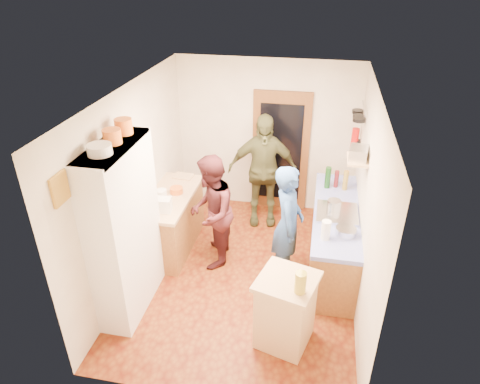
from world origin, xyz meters
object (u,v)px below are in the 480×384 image
(hutch_body, at_px, (125,231))
(person_left, at_px, (214,211))
(person_hob, at_px, (290,225))
(right_counter_base, at_px, (333,239))
(person_back, at_px, (263,171))
(island_base, at_px, (285,312))

(hutch_body, relative_size, person_left, 1.31)
(person_hob, distance_m, person_left, 1.10)
(right_counter_base, height_order, person_hob, person_hob)
(right_counter_base, height_order, person_back, person_back)
(person_hob, bearing_deg, hutch_body, 111.77)
(hutch_body, height_order, person_back, hutch_body)
(hutch_body, xyz_separation_m, island_base, (1.97, -0.28, -0.67))
(right_counter_base, bearing_deg, person_hob, -145.29)
(right_counter_base, relative_size, person_hob, 1.31)
(island_base, distance_m, person_hob, 1.23)
(hutch_body, distance_m, person_hob, 2.11)
(right_counter_base, relative_size, person_left, 1.31)
(hutch_body, relative_size, person_back, 1.16)
(hutch_body, distance_m, island_base, 2.10)
(hutch_body, bearing_deg, island_base, -8.03)
(person_hob, relative_size, person_left, 1.01)
(hutch_body, xyz_separation_m, person_back, (1.34, 2.23, -0.15))
(island_base, height_order, person_left, person_left)
(right_counter_base, relative_size, island_base, 2.56)
(person_left, bearing_deg, island_base, 35.03)
(island_base, xyz_separation_m, person_back, (-0.63, 2.51, 0.52))
(person_hob, xyz_separation_m, person_back, (-0.56, 1.35, 0.10))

